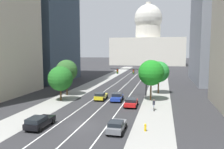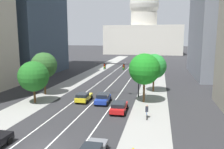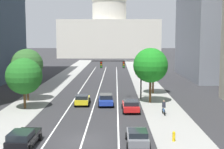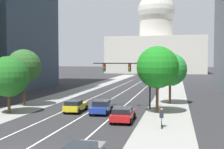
# 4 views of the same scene
# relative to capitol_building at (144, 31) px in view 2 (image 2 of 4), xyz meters

# --- Properties ---
(ground_plane) EXTENTS (400.00, 400.00, 0.00)m
(ground_plane) POSITION_rel_capitol_building_xyz_m (0.00, -81.03, -13.54)
(ground_plane) COLOR #2B2B2D
(sidewalk_left) EXTENTS (5.07, 130.00, 0.01)m
(sidewalk_left) POSITION_rel_capitol_building_xyz_m (-8.86, -86.03, -13.53)
(sidewalk_left) COLOR gray
(sidewalk_left) RESTS_ON ground
(sidewalk_right) EXTENTS (5.07, 130.00, 0.01)m
(sidewalk_right) POSITION_rel_capitol_building_xyz_m (8.86, -86.03, -13.53)
(sidewalk_right) COLOR gray
(sidewalk_right) RESTS_ON ground
(lane_stripe_left) EXTENTS (0.16, 90.00, 0.01)m
(lane_stripe_left) POSITION_rel_capitol_building_xyz_m (-3.16, -96.03, -13.52)
(lane_stripe_left) COLOR white
(lane_stripe_left) RESTS_ON ground
(lane_stripe_center) EXTENTS (0.16, 90.00, 0.01)m
(lane_stripe_center) POSITION_rel_capitol_building_xyz_m (0.00, -96.03, -13.52)
(lane_stripe_center) COLOR white
(lane_stripe_center) RESTS_ON ground
(lane_stripe_right) EXTENTS (0.16, 90.00, 0.01)m
(lane_stripe_right) POSITION_rel_capitol_building_xyz_m (3.16, -96.03, -13.52)
(lane_stripe_right) COLOR white
(lane_stripe_right) RESTS_ON ground
(capitol_building) EXTENTS (44.39, 22.93, 38.52)m
(capitol_building) POSITION_rel_capitol_building_xyz_m (0.00, 0.00, 0.00)
(capitol_building) COLOR beige
(capitol_building) RESTS_ON ground
(car_blue) EXTENTS (2.23, 4.36, 1.48)m
(car_blue) POSITION_rel_capitol_building_xyz_m (1.58, -105.97, -12.76)
(car_blue) COLOR #1E389E
(car_blue) RESTS_ON ground
(car_yellow) EXTENTS (2.00, 4.04, 1.43)m
(car_yellow) POSITION_rel_capitol_building_xyz_m (-1.58, -105.87, -12.79)
(car_yellow) COLOR yellow
(car_yellow) RESTS_ON ground
(car_red) EXTENTS (2.19, 4.36, 1.40)m
(car_red) POSITION_rel_capitol_building_xyz_m (4.74, -109.69, -12.79)
(car_red) COLOR red
(car_red) RESTS_ON ground
(traffic_signal_mast) EXTENTS (7.41, 0.39, 6.39)m
(traffic_signal_mast) POSITION_rel_capitol_building_xyz_m (4.28, -101.52, -9.11)
(traffic_signal_mast) COLOR black
(traffic_signal_mast) RESTS_ON ground
(cyclist) EXTENTS (0.38, 1.70, 1.72)m
(cyclist) POSITION_rel_capitol_building_xyz_m (8.56, -111.27, -12.68)
(cyclist) COLOR black
(cyclist) RESTS_ON ground
(street_tree_mid_left) EXTENTS (4.63, 4.63, 6.49)m
(street_tree_mid_left) POSITION_rel_capitol_building_xyz_m (-8.73, -108.09, -9.36)
(street_tree_mid_left) COLOR #51381E
(street_tree_mid_left) RESTS_ON ground
(street_tree_near_right) EXTENTS (4.56, 4.56, 7.02)m
(street_tree_near_right) POSITION_rel_capitol_building_xyz_m (8.94, -96.80, -8.80)
(street_tree_near_right) COLOR #51381E
(street_tree_near_right) RESTS_ON ground
(street_tree_near_left) EXTENTS (4.52, 4.52, 7.45)m
(street_tree_near_left) POSITION_rel_capitol_building_xyz_m (-9.71, -102.99, -8.36)
(street_tree_near_left) COLOR #51381E
(street_tree_near_left) RESTS_ON ground
(street_tree_far_right) EXTENTS (4.79, 4.79, 7.63)m
(street_tree_far_right) POSITION_rel_capitol_building_xyz_m (7.70, -104.25, -8.32)
(street_tree_far_right) COLOR #51381E
(street_tree_far_right) RESTS_ON ground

